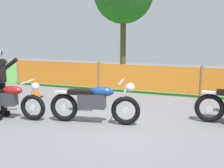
% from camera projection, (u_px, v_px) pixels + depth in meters
% --- Properties ---
extents(ground, '(24.00, 24.00, 0.02)m').
position_uv_depth(ground, '(116.00, 125.00, 6.26)').
color(ground, slate).
extents(grass_verge, '(24.00, 6.03, 0.01)m').
position_uv_depth(grass_verge, '(162.00, 79.00, 12.04)').
color(grass_verge, '#4C8C3D').
rests_on(grass_verge, ground).
extents(barrier_fence, '(10.29, 0.08, 1.05)m').
position_uv_depth(barrier_fence, '(147.00, 78.00, 9.14)').
color(barrier_fence, olive).
rests_on(barrier_fence, ground).
extents(motorcycle_lead, '(2.10, 0.63, 1.00)m').
position_uv_depth(motorcycle_lead, '(95.00, 102.00, 6.30)').
color(motorcycle_lead, black).
rests_on(motorcycle_lead, ground).
extents(motorcycle_third, '(1.98, 0.58, 0.94)m').
position_uv_depth(motorcycle_third, '(7.00, 100.00, 6.64)').
color(motorcycle_third, black).
rests_on(motorcycle_third, ground).
extents(traffic_cone, '(0.32, 0.32, 0.53)m').
position_uv_depth(traffic_cone, '(36.00, 90.00, 8.74)').
color(traffic_cone, black).
rests_on(traffic_cone, ground).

